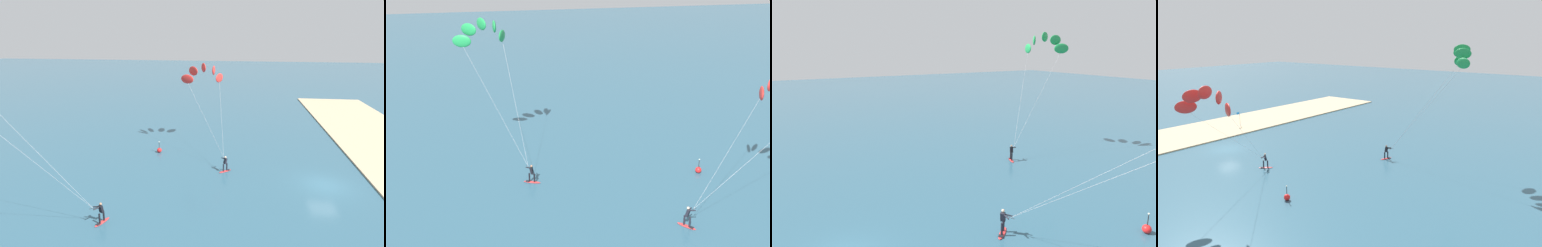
# 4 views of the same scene
# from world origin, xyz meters

# --- Properties ---
(ground_plane) EXTENTS (240.00, 240.00, 0.00)m
(ground_plane) POSITION_xyz_m (0.00, 0.00, 0.00)
(ground_plane) COLOR #2D566B
(sand_strip) EXTENTS (80.00, 11.93, 0.16)m
(sand_strip) POSITION_xyz_m (0.00, -10.34, 0.08)
(sand_strip) COLOR tan
(sand_strip) RESTS_ON ground
(kitesurfer_nearshore) EXTENTS (10.65, 6.55, 10.14)m
(kitesurfer_nearshore) POSITION_xyz_m (10.06, 12.37, 8.58)
(kitesurfer_nearshore) COLOR red
(kitesurfer_nearshore) RESTS_ON ground
(kitesurfer_mid_water) EXTENTS (6.81, 9.19, 13.19)m
(kitesurfer_mid_water) POSITION_xyz_m (-11.82, 25.06, 11.51)
(kitesurfer_mid_water) COLOR red
(kitesurfer_mid_water) RESTS_ON ground
(marker_buoy) EXTENTS (0.56, 0.56, 1.38)m
(marker_buoy) POSITION_xyz_m (6.39, 17.29, 0.30)
(marker_buoy) COLOR red
(marker_buoy) RESTS_ON ground
(beach_flag) EXTENTS (0.56, 0.05, 2.20)m
(beach_flag) POSITION_xyz_m (-8.62, -8.88, 1.70)
(beach_flag) COLOR gray
(beach_flag) RESTS_ON sand_strip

